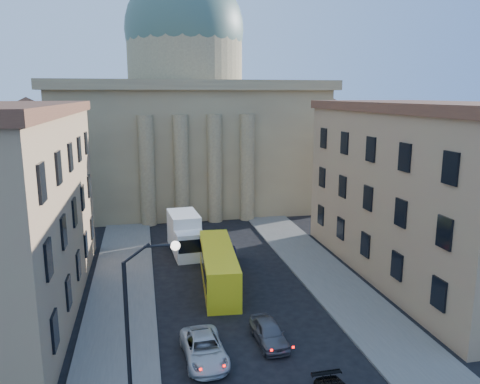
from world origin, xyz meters
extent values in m
cube|color=#5C5A54|center=(-8.50, 18.00, 0.07)|extent=(5.00, 60.00, 0.15)
cube|color=#5C5A54|center=(8.50, 18.00, 0.07)|extent=(5.00, 60.00, 0.15)
cube|color=#806D4F|center=(0.00, 56.00, 8.00)|extent=(34.00, 26.00, 16.00)
cube|color=#806D4F|center=(0.00, 56.00, 16.40)|extent=(35.50, 27.50, 1.20)
cylinder|color=#806D4F|center=(0.00, 56.00, 20.00)|extent=(16.00, 16.00, 8.00)
sphere|color=#455E4F|center=(0.00, 56.00, 24.00)|extent=(16.40, 16.40, 16.40)
cube|color=#806D4F|center=(-21.00, 54.00, 5.50)|extent=(13.00, 13.00, 11.00)
cone|color=#553124|center=(-21.00, 54.00, 13.00)|extent=(26.02, 26.02, 4.00)
cube|color=#806D4F|center=(21.00, 54.00, 5.50)|extent=(13.00, 13.00, 11.00)
cone|color=#553124|center=(21.00, 54.00, 13.00)|extent=(26.02, 26.02, 4.00)
cylinder|color=#806D4F|center=(-6.00, 42.80, 6.50)|extent=(1.80, 1.80, 13.00)
cylinder|color=#806D4F|center=(-2.00, 42.80, 6.50)|extent=(1.80, 1.80, 13.00)
cylinder|color=#806D4F|center=(2.00, 42.80, 6.50)|extent=(1.80, 1.80, 13.00)
cylinder|color=#806D4F|center=(6.00, 42.80, 6.50)|extent=(1.80, 1.80, 13.00)
cube|color=#988059|center=(17.00, 22.00, 7.00)|extent=(11.00, 26.00, 14.00)
cube|color=#553124|center=(17.00, 22.00, 14.30)|extent=(11.60, 26.60, 0.80)
cylinder|color=black|center=(-7.50, 8.00, 4.00)|extent=(0.20, 0.20, 8.00)
cylinder|color=black|center=(-6.95, 8.00, 8.35)|extent=(1.30, 0.12, 0.96)
cylinder|color=black|center=(-5.95, 8.00, 8.65)|extent=(1.30, 0.12, 0.12)
sphere|color=white|center=(-5.20, 8.00, 8.60)|extent=(0.44, 0.44, 0.44)
imported|color=silver|center=(-3.42, 12.47, 0.70)|extent=(2.59, 5.16, 1.40)
imported|color=#515257|center=(0.80, 13.53, 0.72)|extent=(1.88, 4.28, 1.43)
imported|color=black|center=(0.80, 27.85, 0.72)|extent=(2.04, 4.50, 1.43)
cube|color=yellow|center=(-0.82, 23.22, 1.54)|extent=(3.33, 11.10, 3.08)
cube|color=black|center=(-0.82, 23.22, 2.04)|extent=(3.34, 10.51, 1.09)
cylinder|color=black|center=(-2.12, 19.33, 0.50)|extent=(0.38, 1.01, 0.99)
cylinder|color=black|center=(-0.13, 19.18, 0.50)|extent=(0.38, 1.01, 0.99)
cylinder|color=black|center=(-1.50, 27.27, 0.50)|extent=(0.38, 1.01, 0.99)
cylinder|color=black|center=(0.49, 27.11, 0.50)|extent=(0.38, 1.01, 0.99)
cube|color=white|center=(-2.50, 29.80, 1.37)|extent=(2.82, 2.92, 2.73)
cube|color=black|center=(-2.40, 28.49, 1.71)|extent=(2.51, 0.33, 1.25)
cube|color=white|center=(-2.73, 32.86, 1.99)|extent=(3.09, 4.97, 3.53)
cylinder|color=black|center=(-3.60, 29.26, 0.51)|extent=(0.40, 1.05, 1.02)
cylinder|color=black|center=(-1.33, 29.43, 0.51)|extent=(0.40, 1.05, 1.02)
cylinder|color=black|center=(-3.95, 33.80, 0.51)|extent=(0.40, 1.05, 1.02)
cylinder|color=black|center=(-1.68, 33.97, 0.51)|extent=(0.40, 1.05, 1.02)
camera|label=1|loc=(-6.49, -12.31, 15.29)|focal=35.00mm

